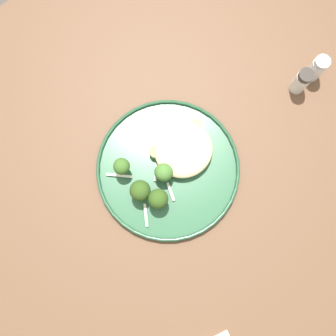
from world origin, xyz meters
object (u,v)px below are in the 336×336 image
Objects in this scene: seared_scallop_right_edge at (193,150)px; seared_scallop_large_seared at (165,142)px; seared_scallop_center_golden at (168,156)px; broccoli_floret_beside_noodles at (122,167)px; broccoli_floret_near_rim at (163,173)px; pepper_shaker at (301,81)px; seared_scallop_on_noodles at (196,127)px; broccoli_floret_front_edge at (140,191)px; broccoli_floret_right_tilted at (158,199)px; seared_scallop_tilted_round at (156,152)px; dinner_plate at (168,169)px; salt_shaker at (317,68)px.

seared_scallop_large_seared is (0.03, -0.05, -0.00)m from seared_scallop_right_edge.
broccoli_floret_beside_noodles is at bearing -23.19° from seared_scallop_center_golden.
broccoli_floret_near_rim is 0.73× the size of pepper_shaker.
seared_scallop_on_noodles is at bearing -16.46° from pepper_shaker.
seared_scallop_center_golden is at bearing -10.40° from pepper_shaker.
broccoli_floret_front_edge is 0.04m from broccoli_floret_right_tilted.
seared_scallop_large_seared is 0.12m from broccoli_floret_front_edge.
broccoli_floret_near_rim reaches higher than seared_scallop_tilted_round.
seared_scallop_center_golden is 0.10m from broccoli_floret_beside_noodles.
seared_scallop_tilted_round is 0.46× the size of broccoli_floret_beside_noodles.
seared_scallop_large_seared is at bearing -55.42° from seared_scallop_right_edge.
seared_scallop_large_seared is 0.03m from seared_scallop_tilted_round.
broccoli_floret_right_tilted is at bearing 115.31° from broccoli_floret_front_edge.
broccoli_floret_front_edge reaches higher than broccoli_floret_near_rim.
broccoli_floret_near_rim is at bearing -5.60° from pepper_shaker.
seared_scallop_on_noodles reaches higher than seared_scallop_center_golden.
seared_scallop_tilted_round is (-0.00, -0.04, 0.01)m from dinner_plate.
pepper_shaker reaches higher than seared_scallop_center_golden.
seared_scallop_right_edge is at bearing 144.13° from seared_scallop_tilted_round.
broccoli_floret_front_edge reaches higher than broccoli_floret_beside_noodles.
pepper_shaker reaches higher than seared_scallop_on_noodles.
salt_shaker is at bearing 166.25° from seared_scallop_large_seared.
salt_shaker is (-0.38, 0.03, -0.01)m from broccoli_floret_near_rim.
seared_scallop_tilted_round is 0.08m from broccoli_floret_beside_noodles.
seared_scallop_tilted_round reaches higher than seared_scallop_large_seared.
seared_scallop_large_seared reaches higher than dinner_plate.
broccoli_floret_near_rim reaches higher than seared_scallop_large_seared.
pepper_shaker is (-0.34, 0.03, -0.01)m from broccoli_floret_near_rim.
broccoli_floret_right_tilted is at bearing 23.63° from seared_scallop_on_noodles.
seared_scallop_right_edge is 0.08m from seared_scallop_tilted_round.
broccoli_floret_front_edge is at bearing -4.94° from pepper_shaker.
seared_scallop_right_edge is 0.05m from seared_scallop_on_noodles.
seared_scallop_tilted_round is at bearing 9.39° from seared_scallop_large_seared.
seared_scallop_tilted_round is at bearing -148.96° from broccoli_floret_front_edge.
seared_scallop_large_seared is 0.47× the size of broccoli_floret_front_edge.
seared_scallop_center_golden is at bearing -25.61° from seared_scallop_right_edge.
seared_scallop_on_noodles is 0.28m from salt_shaker.
dinner_plate is 4.33× the size of pepper_shaker.
dinner_plate is 4.99× the size of broccoli_floret_front_edge.
seared_scallop_on_noodles is at bearing 166.79° from seared_scallop_large_seared.
salt_shaker is 1.00× the size of pepper_shaker.
seared_scallop_tilted_round is 0.38× the size of pepper_shaker.
broccoli_floret_near_rim is at bearing 16.43° from seared_scallop_on_noodles.
broccoli_floret_front_edge is at bearing -64.69° from broccoli_floret_right_tilted.
pepper_shaker is (-0.32, 0.08, 0.01)m from seared_scallop_tilted_round.
seared_scallop_large_seared is 0.46× the size of broccoli_floret_right_tilted.
seared_scallop_tilted_round is at bearing 168.21° from broccoli_floret_beside_noodles.
broccoli_floret_right_tilted reaches higher than seared_scallop_large_seared.
salt_shaker is at bearing 180.00° from pepper_shaker.
broccoli_floret_near_rim is (-0.04, -0.03, -0.01)m from broccoli_floret_right_tilted.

